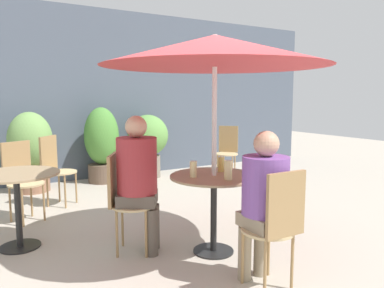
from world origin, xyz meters
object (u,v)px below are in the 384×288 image
Objects in this scene: cafe_table_far at (17,189)px; seated_person_0 at (139,173)px; cafe_table_near at (214,191)px; bistro_chair_0 at (123,194)px; beer_glass_2 at (221,164)px; bistro_chair_4 at (227,147)px; bistro_chair_1 at (277,220)px; umbrella at (215,51)px; potted_plant_2 at (148,140)px; potted_plant_0 at (31,148)px; beer_glass_0 at (193,169)px; seated_person_1 at (264,195)px; beer_glass_1 at (228,170)px; bistro_chair_2 at (21,174)px; bistro_chair_3 at (55,164)px; potted_plant_1 at (102,143)px.

cafe_table_far is 1.21m from seated_person_0.
cafe_table_near and cafe_table_far have the same top height.
seated_person_0 is at bearing -90.00° from bistro_chair_0.
seated_person_0 is 0.80m from beer_glass_2.
bistro_chair_0 and bistro_chair_4 have the same top height.
bistro_chair_1 is at bearing -90.85° from cafe_table_near.
umbrella is (1.57, -1.05, 1.28)m from cafe_table_far.
bistro_chair_0 reaches higher than beer_glass_2.
bistro_chair_0 is at bearing -118.03° from potted_plant_2.
umbrella is at bearing -71.08° from potted_plant_0.
beer_glass_2 is at bearing 12.68° from beer_glass_0.
seated_person_0 is at bearing -79.64° from potted_plant_0.
bistro_chair_4 is 0.77× the size of seated_person_1.
umbrella reaches higher than cafe_table_near.
umbrella is at bearing -33.81° from cafe_table_far.
bistro_chair_1 is 6.57× the size of beer_glass_2.
umbrella is (1.15, -3.35, 1.19)m from potted_plant_0.
beer_glass_0 is at bearing -84.97° from bistro_chair_4.
seated_person_0 is at bearing 149.15° from cafe_table_near.
cafe_table_near is at bearing 93.26° from beer_glass_1.
bistro_chair_2 is at bearing 59.00° from seated_person_0.
seated_person_0 reaches higher than potted_plant_0.
umbrella is (0.60, -0.36, 1.11)m from seated_person_0.
beer_glass_2 is at bearing 35.86° from umbrella.
beer_glass_2 is (1.61, -1.81, 0.25)m from bistro_chair_2.
bistro_chair_3 is at bearing 112.03° from cafe_table_near.
bistro_chair_2 is 1.00× the size of bistro_chair_3.
bistro_chair_2 is (-1.44, 1.93, -0.03)m from cafe_table_near.
beer_glass_0 is at bearing -167.32° from beer_glass_2.
seated_person_0 reaches higher than bistro_chair_0.
seated_person_0 is (0.84, -1.57, 0.20)m from bistro_chair_2.
potted_plant_0 is 1.14m from potted_plant_1.
potted_plant_1 reaches higher than seated_person_1.
seated_person_0 is at bearing -93.54° from bistro_chair_4.
potted_plant_0 is (-1.13, 4.20, 0.11)m from bistro_chair_1.
seated_person_1 is (0.59, -1.06, -0.04)m from seated_person_0.
bistro_chair_1 is 0.22m from seated_person_1.
seated_person_1 reaches higher than bistro_chair_0.
seated_person_0 is 8.87× the size of beer_glass_0.
potted_plant_1 is at bearing 90.35° from beer_glass_1.
bistro_chair_3 is at bearing 37.85° from bistro_chair_0.
cafe_table_near is at bearing -90.00° from umbrella.
potted_plant_2 reaches higher than beer_glass_0.
beer_glass_2 is at bearing 35.86° from cafe_table_near.
bistro_chair_1 is 3.40m from bistro_chair_3.
cafe_table_far is at bearing 85.30° from seated_person_0.
beer_glass_1 is at bearing -86.74° from cafe_table_near.
potted_plant_2 is (1.43, 3.01, -0.08)m from seated_person_0.
cafe_table_near is 2.60m from bistro_chair_3.
bistro_chair_0 is at bearing 139.22° from beer_glass_1.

